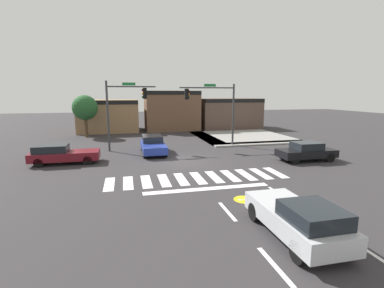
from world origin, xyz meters
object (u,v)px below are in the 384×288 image
(car_black, at_px, (306,151))
(roadside_tree, at_px, (85,108))
(traffic_signal_northwest, at_px, (124,104))
(car_silver, at_px, (298,218))
(traffic_signal_northeast, at_px, (214,103))
(car_blue, at_px, (153,145))
(car_maroon, at_px, (62,154))

(car_black, height_order, roadside_tree, roadside_tree)
(traffic_signal_northwest, distance_m, roadside_tree, 10.03)
(car_black, bearing_deg, car_silver, 53.85)
(traffic_signal_northwest, xyz_separation_m, traffic_signal_northeast, (8.04, -0.06, -0.01))
(car_blue, height_order, roadside_tree, roadside_tree)
(car_maroon, height_order, roadside_tree, roadside_tree)
(car_silver, distance_m, roadside_tree, 28.23)
(traffic_signal_northeast, bearing_deg, car_black, 126.14)
(traffic_signal_northwest, bearing_deg, roadside_tree, 115.80)
(car_maroon, bearing_deg, traffic_signal_northeast, 16.78)
(traffic_signal_northwest, distance_m, car_silver, 18.47)
(car_maroon, relative_size, roadside_tree, 0.97)
(traffic_signal_northwest, distance_m, car_black, 15.29)
(traffic_signal_northwest, height_order, roadside_tree, traffic_signal_northwest)
(car_black, distance_m, roadside_tree, 23.89)
(traffic_signal_northwest, relative_size, car_maroon, 1.30)
(roadside_tree, bearing_deg, car_black, -42.54)
(traffic_signal_northwest, bearing_deg, car_silver, -71.75)
(traffic_signal_northeast, distance_m, car_maroon, 13.50)
(car_maroon, xyz_separation_m, car_silver, (10.16, -13.41, 0.05))
(traffic_signal_northeast, distance_m, car_blue, 6.89)
(traffic_signal_northeast, relative_size, car_blue, 1.29)
(traffic_signal_northeast, relative_size, car_black, 1.38)
(traffic_signal_northwest, xyz_separation_m, car_black, (13.14, -7.05, -3.39))
(car_silver, bearing_deg, traffic_signal_northwest, 18.25)
(car_silver, relative_size, roadside_tree, 0.91)
(car_blue, bearing_deg, car_silver, 12.46)
(car_black, bearing_deg, car_maroon, -10.34)
(car_silver, bearing_deg, car_maroon, 37.14)
(car_maroon, bearing_deg, car_black, -10.34)
(car_black, relative_size, roadside_tree, 0.88)
(car_maroon, xyz_separation_m, roadside_tree, (0.12, 12.84, 2.66))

